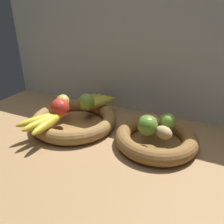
% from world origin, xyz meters
% --- Properties ---
extents(ground_plane, '(1.40, 0.90, 0.03)m').
position_xyz_m(ground_plane, '(0.00, 0.00, -0.01)').
color(ground_plane, '#9E774C').
extents(back_wall, '(1.40, 0.03, 0.55)m').
position_xyz_m(back_wall, '(0.00, 0.30, 0.28)').
color(back_wall, silver).
rests_on(back_wall, ground_plane).
extents(fruit_bowl_left, '(0.35, 0.35, 0.05)m').
position_xyz_m(fruit_bowl_left, '(-0.19, 0.03, 0.03)').
color(fruit_bowl_left, olive).
rests_on(fruit_bowl_left, ground_plane).
extents(fruit_bowl_right, '(0.29, 0.29, 0.05)m').
position_xyz_m(fruit_bowl_right, '(0.16, 0.03, 0.03)').
color(fruit_bowl_right, brown).
rests_on(fruit_bowl_right, ground_plane).
extents(apple_golden_left, '(0.06, 0.06, 0.06)m').
position_xyz_m(apple_golden_left, '(-0.25, 0.05, 0.09)').
color(apple_golden_left, gold).
rests_on(apple_golden_left, fruit_bowl_left).
extents(apple_red_front, '(0.07, 0.07, 0.07)m').
position_xyz_m(apple_red_front, '(-0.22, -0.01, 0.09)').
color(apple_red_front, red).
rests_on(apple_red_front, fruit_bowl_left).
extents(apple_green_back, '(0.07, 0.07, 0.07)m').
position_xyz_m(apple_green_back, '(-0.16, 0.09, 0.09)').
color(apple_green_back, '#7AA338').
rests_on(apple_green_back, fruit_bowl_left).
extents(banana_bunch_front, '(0.12, 0.19, 0.03)m').
position_xyz_m(banana_bunch_front, '(-0.23, -0.09, 0.07)').
color(banana_bunch_front, gold).
rests_on(banana_bunch_front, fruit_bowl_left).
extents(banana_bunch_back, '(0.14, 0.19, 0.03)m').
position_xyz_m(banana_bunch_back, '(-0.15, 0.15, 0.07)').
color(banana_bunch_back, gold).
rests_on(banana_bunch_back, fruit_bowl_left).
extents(potato_oblong, '(0.08, 0.05, 0.05)m').
position_xyz_m(potato_oblong, '(0.12, 0.06, 0.08)').
color(potato_oblong, '#A38451').
rests_on(potato_oblong, fruit_bowl_right).
extents(potato_small, '(0.08, 0.07, 0.04)m').
position_xyz_m(potato_small, '(0.19, 0.00, 0.08)').
color(potato_small, tan).
rests_on(potato_small, fruit_bowl_right).
extents(lime_near, '(0.07, 0.07, 0.07)m').
position_xyz_m(lime_near, '(0.13, -0.00, 0.09)').
color(lime_near, olive).
rests_on(lime_near, fruit_bowl_right).
extents(lime_far, '(0.06, 0.06, 0.06)m').
position_xyz_m(lime_far, '(0.19, 0.07, 0.08)').
color(lime_far, '#7AAD3D').
rests_on(lime_far, fruit_bowl_right).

